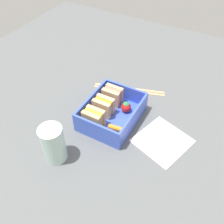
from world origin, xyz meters
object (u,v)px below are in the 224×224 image
Objects in this scene: sandwich_center_left at (104,106)px; chopstick_pair at (129,89)px; drinking_glass at (53,144)px; carrot_stick_far_left at (116,128)px; strawberry_far_left at (126,107)px; sandwich_left at (94,118)px; folded_napkin at (162,141)px; sandwich_center at (112,96)px.

sandwich_center_left reaches higher than chopstick_pair.
carrot_stick_far_left is at bearing -33.93° from drinking_glass.
strawberry_far_left is 0.16× the size of chopstick_pair.
sandwich_left is 0.43× the size of folded_napkin.
drinking_glass is at bearing 165.91° from sandwich_left.
carrot_stick_far_left is (1.14, -5.90, -1.74)cm from sandwich_left.
sandwich_center is at bearing 74.17° from strawberry_far_left.
sandwich_center is at bearing 0.00° from sandwich_center_left.
sandwich_center reaches higher than strawberry_far_left.
drinking_glass is (-30.51, 4.32, 4.54)cm from chopstick_pair.
carrot_stick_far_left is 1.21× the size of strawberry_far_left.
carrot_stick_far_left is (-3.83, -5.90, -1.74)cm from sandwich_center_left.
sandwich_center_left is at bearing -10.10° from drinking_glass.
sandwich_center is 0.24× the size of chopstick_pair.
strawberry_far_left is at bearing 71.48° from folded_napkin.
chopstick_pair is at bearing -3.95° from sandwich_left.
sandwich_center_left is at bearing 125.34° from strawberry_far_left.
sandwich_center_left is 6.20cm from strawberry_far_left.
carrot_stick_far_left reaches higher than chopstick_pair.
sandwich_left reaches higher than carrot_stick_far_left.
sandwich_center_left is 7.25cm from carrot_stick_far_left.
sandwich_center reaches higher than carrot_stick_far_left.
drinking_glass is at bearing 171.94° from chopstick_pair.
sandwich_center is 9.09cm from chopstick_pair.
sandwich_center is 1.28× the size of carrot_stick_far_left.
chopstick_pair is 2.17× the size of drinking_glass.
folded_napkin is (4.37, -17.39, -3.40)cm from sandwich_left.
sandwich_left is at bearing 176.05° from chopstick_pair.
sandwich_left is at bearing 149.56° from strawberry_far_left.
sandwich_left is 6.25cm from carrot_stick_far_left.
strawberry_far_left is at bearing -54.66° from sandwich_center_left.
drinking_glass is at bearing 146.07° from carrot_stick_far_left.
sandwich_left and sandwich_center have the same top height.
sandwich_center_left is at bearing 56.97° from carrot_stick_far_left.
sandwich_center_left is at bearing 88.03° from folded_napkin.
drinking_glass reaches higher than carrot_stick_far_left.
sandwich_left is 1.54× the size of strawberry_far_left.
drinking_glass reaches higher than sandwich_center_left.
sandwich_left reaches higher than chopstick_pair.
chopstick_pair is (18.34, -1.27, -3.25)cm from sandwich_left.
chopstick_pair is at bearing -5.41° from sandwich_center_left.
folded_napkin is at bearing -130.90° from chopstick_pair.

